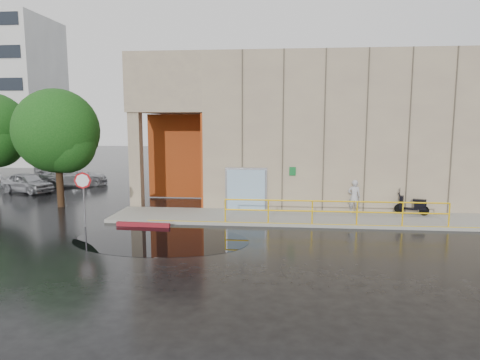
{
  "coord_description": "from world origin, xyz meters",
  "views": [
    {
      "loc": [
        1.9,
        -15.18,
        4.6
      ],
      "look_at": [
        0.17,
        3.0,
        2.04
      ],
      "focal_mm": 32.0,
      "sensor_mm": 36.0,
      "label": 1
    }
  ],
  "objects_px": {
    "person": "(354,197)",
    "stop_sign": "(83,187)",
    "car_a": "(27,183)",
    "car_c": "(74,177)",
    "tree_near": "(59,134)",
    "scooter": "(413,200)",
    "red_curb": "(143,225)"
  },
  "relations": [
    {
      "from": "car_a",
      "to": "car_c",
      "type": "relative_size",
      "value": 0.81
    },
    {
      "from": "stop_sign",
      "to": "car_a",
      "type": "distance_m",
      "value": 11.37
    },
    {
      "from": "person",
      "to": "red_curb",
      "type": "relative_size",
      "value": 0.69
    },
    {
      "from": "person",
      "to": "car_c",
      "type": "bearing_deg",
      "value": -16.88
    },
    {
      "from": "car_c",
      "to": "red_curb",
      "type": "bearing_deg",
      "value": -165.34
    },
    {
      "from": "red_curb",
      "to": "stop_sign",
      "type": "bearing_deg",
      "value": -173.8
    },
    {
      "from": "car_a",
      "to": "tree_near",
      "type": "distance_m",
      "value": 7.03
    },
    {
      "from": "red_curb",
      "to": "tree_near",
      "type": "distance_m",
      "value": 7.76
    },
    {
      "from": "car_c",
      "to": "car_a",
      "type": "bearing_deg",
      "value": 126.8
    },
    {
      "from": "person",
      "to": "red_curb",
      "type": "height_order",
      "value": "person"
    },
    {
      "from": "stop_sign",
      "to": "car_c",
      "type": "bearing_deg",
      "value": 129.12
    },
    {
      "from": "stop_sign",
      "to": "red_curb",
      "type": "distance_m",
      "value": 3.03
    },
    {
      "from": "person",
      "to": "scooter",
      "type": "bearing_deg",
      "value": -170.89
    },
    {
      "from": "stop_sign",
      "to": "person",
      "type": "bearing_deg",
      "value": 25.31
    },
    {
      "from": "car_c",
      "to": "tree_near",
      "type": "distance_m",
      "value": 8.35
    },
    {
      "from": "red_curb",
      "to": "car_a",
      "type": "height_order",
      "value": "car_a"
    },
    {
      "from": "red_curb",
      "to": "tree_near",
      "type": "xyz_separation_m",
      "value": [
        -5.63,
        3.78,
        3.78
      ]
    },
    {
      "from": "stop_sign",
      "to": "tree_near",
      "type": "bearing_deg",
      "value": 138.17
    },
    {
      "from": "tree_near",
      "to": "person",
      "type": "bearing_deg",
      "value": -3.44
    },
    {
      "from": "tree_near",
      "to": "car_a",
      "type": "bearing_deg",
      "value": 137.52
    },
    {
      "from": "stop_sign",
      "to": "red_curb",
      "type": "bearing_deg",
      "value": 16.77
    },
    {
      "from": "scooter",
      "to": "car_a",
      "type": "xyz_separation_m",
      "value": [
        -22.44,
        5.03,
        -0.21
      ]
    },
    {
      "from": "scooter",
      "to": "red_curb",
      "type": "height_order",
      "value": "scooter"
    },
    {
      "from": "red_curb",
      "to": "car_c",
      "type": "relative_size",
      "value": 0.52
    },
    {
      "from": "car_a",
      "to": "car_c",
      "type": "xyz_separation_m",
      "value": [
        1.65,
        2.9,
        0.03
      ]
    },
    {
      "from": "person",
      "to": "scooter",
      "type": "height_order",
      "value": "person"
    },
    {
      "from": "person",
      "to": "stop_sign",
      "type": "xyz_separation_m",
      "value": [
        -11.97,
        -3.15,
        0.79
      ]
    },
    {
      "from": "car_a",
      "to": "tree_near",
      "type": "relative_size",
      "value": 0.6
    },
    {
      "from": "car_c",
      "to": "person",
      "type": "bearing_deg",
      "value": -137.53
    },
    {
      "from": "car_a",
      "to": "tree_near",
      "type": "bearing_deg",
      "value": -110.07
    },
    {
      "from": "stop_sign",
      "to": "tree_near",
      "type": "height_order",
      "value": "tree_near"
    },
    {
      "from": "scooter",
      "to": "red_curb",
      "type": "relative_size",
      "value": 0.67
    }
  ]
}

